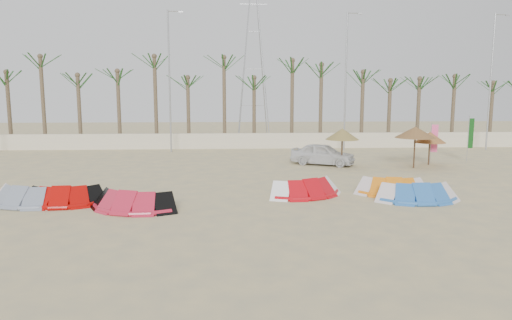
{
  "coord_description": "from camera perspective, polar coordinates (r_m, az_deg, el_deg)",
  "views": [
    {
      "loc": [
        -1.29,
        -16.56,
        4.55
      ],
      "look_at": [
        0.0,
        6.0,
        1.3
      ],
      "focal_mm": 32.0,
      "sensor_mm": 36.0,
      "label": 1
    }
  ],
  "objects": [
    {
      "name": "pylon",
      "position": [
        44.85,
        -0.33,
        2.36
      ],
      "size": [
        3.0,
        3.0,
        14.0
      ],
      "primitive_type": null,
      "color": "#A5A8AD",
      "rests_on": "ground"
    },
    {
      "name": "kite_orange",
      "position": [
        21.97,
        16.47,
        -3.0
      ],
      "size": [
        3.42,
        2.0,
        0.9
      ],
      "color": "orange",
      "rests_on": "ground"
    },
    {
      "name": "parasol_right",
      "position": [
        31.63,
        20.91,
        2.66
      ],
      "size": [
        2.03,
        2.03,
        2.16
      ],
      "color": "#4C331E",
      "rests_on": "ground"
    },
    {
      "name": "ground",
      "position": [
        17.23,
        1.15,
        -7.13
      ],
      "size": [
        120.0,
        120.0,
        0.0
      ],
      "primitive_type": "plane",
      "color": "#D2B979",
      "rests_on": "ground"
    },
    {
      "name": "kite_blue",
      "position": [
        21.01,
        19.29,
        -3.62
      ],
      "size": [
        3.48,
        1.56,
        0.9
      ],
      "color": "#2965B3",
      "rests_on": "ground"
    },
    {
      "name": "lamp_b",
      "position": [
        36.88,
        -10.71,
        9.93
      ],
      "size": [
        1.25,
        0.14,
        11.0
      ],
      "color": "#A5A8AD",
      "rests_on": "ground"
    },
    {
      "name": "car",
      "position": [
        30.0,
        8.35,
        0.73
      ],
      "size": [
        4.44,
        3.4,
        1.41
      ],
      "primitive_type": "imported",
      "rotation": [
        0.0,
        0.0,
        1.09
      ],
      "color": "silver",
      "rests_on": "ground"
    },
    {
      "name": "kite_grey",
      "position": [
        21.47,
        -26.47,
        -3.78
      ],
      "size": [
        3.91,
        2.49,
        0.9
      ],
      "color": "gray",
      "rests_on": "ground"
    },
    {
      "name": "lamp_c",
      "position": [
        37.75,
        11.2,
        9.88
      ],
      "size": [
        1.25,
        0.14,
        11.0
      ],
      "color": "#A5A8AD",
      "rests_on": "ground"
    },
    {
      "name": "palm_line",
      "position": [
        40.16,
        -0.48,
        10.89
      ],
      "size": [
        52.0,
        4.0,
        7.7
      ],
      "color": "brown",
      "rests_on": "ground"
    },
    {
      "name": "flag_green",
      "position": [
        34.29,
        25.26,
        2.89
      ],
      "size": [
        0.45,
        0.12,
        3.12
      ],
      "color": "#A5A8AD",
      "rests_on": "ground"
    },
    {
      "name": "flag_pink",
      "position": [
        31.97,
        21.3,
        2.4
      ],
      "size": [
        0.45,
        0.1,
        2.77
      ],
      "color": "#A5A8AD",
      "rests_on": "ground"
    },
    {
      "name": "parasol_mid",
      "position": [
        29.94,
        19.29,
        3.29
      ],
      "size": [
        2.49,
        2.49,
        2.59
      ],
      "color": "#4C331E",
      "rests_on": "ground"
    },
    {
      "name": "kite_red_right",
      "position": [
        20.94,
        6.24,
        -3.24
      ],
      "size": [
        3.91,
        2.7,
        0.9
      ],
      "color": "#BE0912",
      "rests_on": "ground"
    },
    {
      "name": "parasol_left",
      "position": [
        29.0,
        10.74,
        3.2
      ],
      "size": [
        2.11,
        2.11,
        2.46
      ],
      "color": "#4C331E",
      "rests_on": "ground"
    },
    {
      "name": "lamp_d",
      "position": [
        42.35,
        27.33,
        8.93
      ],
      "size": [
        1.25,
        0.14,
        11.0
      ],
      "color": "#A5A8AD",
      "rests_on": "ground"
    },
    {
      "name": "kite_red_left",
      "position": [
        20.79,
        -22.65,
        -3.92
      ],
      "size": [
        3.41,
        1.7,
        0.9
      ],
      "color": "#A60603",
      "rests_on": "ground"
    },
    {
      "name": "kite_red_mid",
      "position": [
        19.01,
        -15.03,
        -4.65
      ],
      "size": [
        3.93,
        2.53,
        0.9
      ],
      "color": "#BA1C35",
      "rests_on": "ground"
    },
    {
      "name": "boundary_wall",
      "position": [
        38.78,
        -1.35,
        2.41
      ],
      "size": [
        60.0,
        0.3,
        1.3
      ],
      "primitive_type": "cube",
      "color": "beige",
      "rests_on": "ground"
    }
  ]
}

